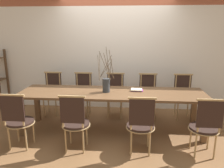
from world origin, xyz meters
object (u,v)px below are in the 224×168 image
object	(u,v)px
chair_near_center	(141,123)
chair_far_center	(115,94)
book_stack	(137,90)
vase_centerpiece	(106,84)
dining_table	(112,96)

from	to	relation	value
chair_near_center	chair_far_center	xyz separation A→B (m)	(-0.48, 1.48, 0.00)
chair_near_center	book_stack	size ratio (longest dim) A/B	4.06
chair_near_center	book_stack	bearing A→B (deg)	92.74
chair_far_center	book_stack	distance (m)	0.81
chair_far_center	vase_centerpiece	xyz separation A→B (m)	(-0.11, -0.74, 0.41)
dining_table	chair_near_center	size ratio (longest dim) A/B	3.58
chair_near_center	vase_centerpiece	world-z (taller)	vase_centerpiece
dining_table	vase_centerpiece	size ratio (longest dim) A/B	4.11
vase_centerpiece	chair_near_center	bearing A→B (deg)	-51.20
dining_table	book_stack	world-z (taller)	book_stack
book_stack	chair_near_center	bearing A→B (deg)	-87.26
chair_near_center	chair_far_center	distance (m)	1.56
dining_table	book_stack	size ratio (longest dim) A/B	14.56
vase_centerpiece	book_stack	world-z (taller)	vase_centerpiece
chair_near_center	vase_centerpiece	distance (m)	1.03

